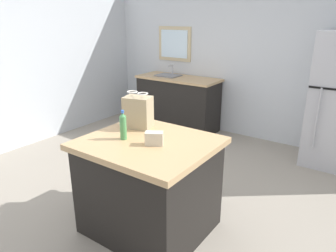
# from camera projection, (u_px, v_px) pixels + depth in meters

# --- Properties ---
(ground) EXTENTS (6.48, 6.48, 0.00)m
(ground) POSITION_uv_depth(u_px,v_px,m) (159.00, 202.00, 3.44)
(ground) COLOR #9E9384
(back_wall) EXTENTS (5.40, 0.13, 2.57)m
(back_wall) POSITION_uv_depth(u_px,v_px,m) (252.00, 58.00, 4.98)
(back_wall) COLOR silver
(back_wall) RESTS_ON ground
(left_wall) EXTENTS (0.10, 5.05, 2.57)m
(left_wall) POSITION_uv_depth(u_px,v_px,m) (6.00, 63.00, 4.49)
(left_wall) COLOR silver
(left_wall) RESTS_ON ground
(kitchen_island) EXTENTS (1.12, 0.99, 0.89)m
(kitchen_island) POSITION_uv_depth(u_px,v_px,m) (149.00, 185.00, 2.89)
(kitchen_island) COLOR black
(kitchen_island) RESTS_ON ground
(sink_counter) EXTENTS (1.46, 0.61, 1.10)m
(sink_counter) POSITION_uv_depth(u_px,v_px,m) (178.00, 102.00, 5.60)
(sink_counter) COLOR black
(sink_counter) RESTS_ON ground
(shopping_bag) EXTENTS (0.29, 0.24, 0.35)m
(shopping_bag) POSITION_uv_depth(u_px,v_px,m) (138.00, 112.00, 3.03)
(shopping_bag) COLOR tan
(shopping_bag) RESTS_ON kitchen_island
(small_box) EXTENTS (0.17, 0.15, 0.11)m
(small_box) POSITION_uv_depth(u_px,v_px,m) (154.00, 138.00, 2.64)
(small_box) COLOR beige
(small_box) RESTS_ON kitchen_island
(bottle) EXTENTS (0.06, 0.06, 0.27)m
(bottle) POSITION_uv_depth(u_px,v_px,m) (123.00, 126.00, 2.75)
(bottle) COLOR #4C9956
(bottle) RESTS_ON kitchen_island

